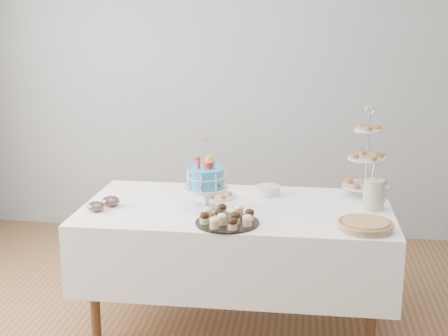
# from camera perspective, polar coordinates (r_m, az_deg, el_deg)

# --- Properties ---
(walls) EXTENTS (5.04, 4.04, 2.70)m
(walls) POSITION_cam_1_polar(r_m,az_deg,el_deg) (3.48, 0.65, 4.14)
(walls) COLOR gray
(walls) RESTS_ON floor
(table) EXTENTS (1.92, 1.02, 0.77)m
(table) POSITION_cam_1_polar(r_m,az_deg,el_deg) (3.98, 1.14, -6.66)
(table) COLOR white
(table) RESTS_ON floor
(birthday_cake) EXTENTS (0.28, 0.28, 0.43)m
(birthday_cake) POSITION_cam_1_polar(r_m,az_deg,el_deg) (3.85, -1.66, -1.99)
(birthday_cake) COLOR silver
(birthday_cake) RESTS_ON table
(cupcake_tray) EXTENTS (0.37, 0.37, 0.08)m
(cupcake_tray) POSITION_cam_1_polar(r_m,az_deg,el_deg) (3.58, 0.29, -4.50)
(cupcake_tray) COLOR black
(cupcake_tray) RESTS_ON table
(pie) EXTENTS (0.31, 0.31, 0.05)m
(pie) POSITION_cam_1_polar(r_m,az_deg,el_deg) (3.57, 12.80, -5.09)
(pie) COLOR #A27F58
(pie) RESTS_ON table
(tiered_stand) EXTENTS (0.31, 0.31, 0.60)m
(tiered_stand) POSITION_cam_1_polar(r_m,az_deg,el_deg) (4.19, 12.95, 0.83)
(tiered_stand) COLOR silver
(tiered_stand) RESTS_ON table
(plate_stack) EXTENTS (0.16, 0.16, 0.06)m
(plate_stack) POSITION_cam_1_polar(r_m,az_deg,el_deg) (4.15, 4.03, -2.06)
(plate_stack) COLOR silver
(plate_stack) RESTS_ON table
(pastry_plate) EXTENTS (0.22, 0.22, 0.03)m
(pastry_plate) POSITION_cam_1_polar(r_m,az_deg,el_deg) (4.09, -0.44, -2.51)
(pastry_plate) COLOR silver
(pastry_plate) RESTS_ON table
(jam_bowl_a) EXTENTS (0.11, 0.11, 0.06)m
(jam_bowl_a) POSITION_cam_1_polar(r_m,az_deg,el_deg) (3.88, -11.63, -3.48)
(jam_bowl_a) COLOR silver
(jam_bowl_a) RESTS_ON table
(jam_bowl_b) EXTENTS (0.11, 0.11, 0.07)m
(jam_bowl_b) POSITION_cam_1_polar(r_m,az_deg,el_deg) (3.97, -10.32, -3.02)
(jam_bowl_b) COLOR silver
(jam_bowl_b) RESTS_ON table
(utensil_pitcher) EXTENTS (0.13, 0.13, 0.29)m
(utensil_pitcher) POSITION_cam_1_polar(r_m,az_deg,el_deg) (3.93, 13.54, -2.28)
(utensil_pitcher) COLOR beige
(utensil_pitcher) RESTS_ON table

